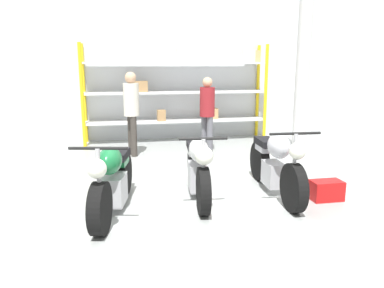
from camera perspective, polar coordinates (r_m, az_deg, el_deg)
The scene contains 10 objects.
ground_plane at distance 5.47m, azimuth 0.82°, elevation -8.05°, with size 30.00×30.00×0.00m, color #9EA3A0.
back_wall at distance 9.61m, azimuth -4.86°, elevation 11.48°, with size 30.00×0.08×3.60m.
shelving_rack at distance 9.34m, azimuth -1.32°, elevation 8.36°, with size 4.53×0.63×2.37m.
support_pillar at distance 8.21m, azimuth 16.53°, elevation 10.97°, with size 0.28×0.28×3.60m.
motorcycle_green at distance 4.92m, azimuth -12.01°, elevation -5.28°, with size 0.73×1.96×1.00m.
motorcycle_white at distance 5.35m, azimuth 0.88°, elevation -3.49°, with size 0.61×1.99×0.99m.
motorcycle_silver at distance 5.58m, azimuth 12.59°, elevation -2.87°, with size 0.67×2.04×1.04m.
person_browsing at distance 7.83m, azimuth -9.21°, elevation 5.61°, with size 0.40×0.40×1.74m.
person_near_rack at distance 8.08m, azimuth 2.33°, elevation 5.39°, with size 0.44×0.44×1.62m.
toolbox at distance 5.64m, azimuth 19.78°, elevation -6.66°, with size 0.44×0.26×0.28m.
Camera 1 is at (-1.07, -5.03, 1.87)m, focal length 35.00 mm.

